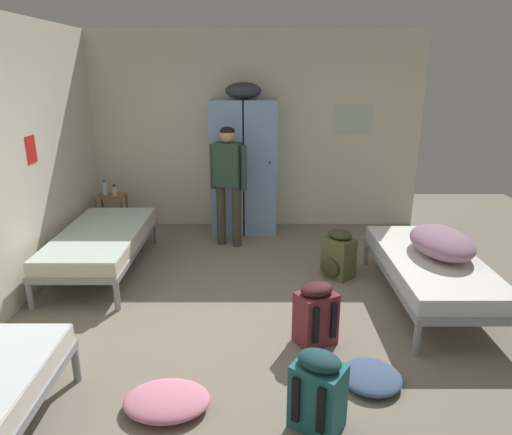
{
  "coord_description": "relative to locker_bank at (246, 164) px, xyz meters",
  "views": [
    {
      "loc": [
        0.02,
        -3.72,
        2.25
      ],
      "look_at": [
        0.0,
        0.29,
        0.95
      ],
      "focal_mm": 32.51,
      "sensor_mm": 36.0,
      "label": 1
    }
  ],
  "objects": [
    {
      "name": "water_bottle",
      "position": [
        -1.93,
        -0.13,
        -0.31
      ],
      "size": [
        0.07,
        0.07,
        0.21
      ],
      "color": "#B2DBEA",
      "rests_on": "shelf_unit"
    },
    {
      "name": "backpack_olive",
      "position": [
        1.08,
        -1.56,
        -0.71
      ],
      "size": [
        0.42,
        0.42,
        0.55
      ],
      "color": "#566038",
      "rests_on": "ground_plane"
    },
    {
      "name": "bedding_heap",
      "position": [
        2.0,
        -2.08,
        -0.36
      ],
      "size": [
        0.57,
        0.87,
        0.24
      ],
      "color": "gray",
      "rests_on": "bed_right"
    },
    {
      "name": "locker_bank",
      "position": [
        0.0,
        0.0,
        0.0
      ],
      "size": [
        0.9,
        0.55,
        2.07
      ],
      "color": "#7A9ECC",
      "rests_on": "ground_plane"
    },
    {
      "name": "backpack_maroon",
      "position": [
        0.67,
        -2.87,
        -0.71
      ],
      "size": [
        0.39,
        0.41,
        0.55
      ],
      "color": "maroon",
      "rests_on": "ground_plane"
    },
    {
      "name": "ground_plane",
      "position": [
        0.15,
        -2.63,
        -0.97
      ],
      "size": [
        9.31,
        9.31,
        0.0
      ],
      "primitive_type": "plane",
      "color": "gray"
    },
    {
      "name": "bed_right",
      "position": [
        1.9,
        -2.15,
        -0.59
      ],
      "size": [
        0.9,
        1.9,
        0.49
      ],
      "color": "gray",
      "rests_on": "ground_plane"
    },
    {
      "name": "bed_left_rear",
      "position": [
        -1.6,
        -1.41,
        -0.59
      ],
      "size": [
        0.9,
        1.9,
        0.49
      ],
      "color": "gray",
      "rests_on": "ground_plane"
    },
    {
      "name": "shelf_unit",
      "position": [
        -1.85,
        -0.15,
        -0.62
      ],
      "size": [
        0.38,
        0.3,
        0.57
      ],
      "color": "brown",
      "rests_on": "ground_plane"
    },
    {
      "name": "backpack_teal",
      "position": [
        0.57,
        -3.86,
        -0.71
      ],
      "size": [
        0.41,
        0.41,
        0.55
      ],
      "color": "#23666B",
      "rests_on": "ground_plane"
    },
    {
      "name": "lotion_bottle",
      "position": [
        -1.78,
        -0.19,
        -0.33
      ],
      "size": [
        0.06,
        0.06,
        0.16
      ],
      "color": "beige",
      "rests_on": "shelf_unit"
    },
    {
      "name": "clothes_pile_pink",
      "position": [
        -0.45,
        -3.7,
        -0.91
      ],
      "size": [
        0.6,
        0.46,
        0.12
      ],
      "color": "pink",
      "rests_on": "ground_plane"
    },
    {
      "name": "person_traveler",
      "position": [
        -0.19,
        -0.58,
        -0.03
      ],
      "size": [
        0.47,
        0.29,
        1.56
      ],
      "color": "#3D3833",
      "rests_on": "ground_plane"
    },
    {
      "name": "clothes_pile_denim",
      "position": [
        1.03,
        -3.43,
        -0.92
      ],
      "size": [
        0.45,
        0.47,
        0.1
      ],
      "color": "#42567A",
      "rests_on": "ground_plane"
    },
    {
      "name": "room_backdrop",
      "position": [
        -1.13,
        -1.31,
        0.4
      ],
      "size": [
        4.72,
        5.88,
        2.75
      ],
      "color": "beige",
      "rests_on": "ground_plane"
    }
  ]
}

